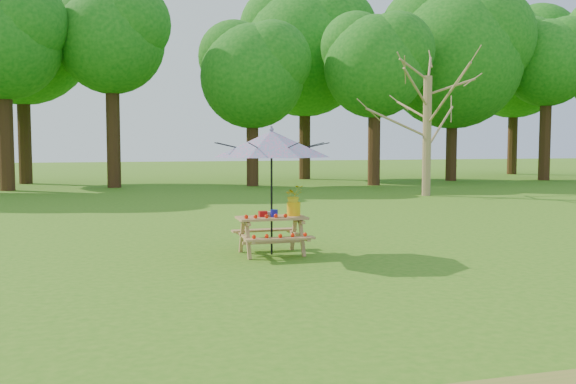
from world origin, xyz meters
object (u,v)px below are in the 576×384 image
object	(u,v)px
patio_umbrella	(271,144)
flower_bucket	(294,199)
bare_tree	(429,26)
picnic_table	(272,236)

from	to	relation	value
patio_umbrella	flower_bucket	world-z (taller)	patio_umbrella
bare_tree	picnic_table	xyz separation A→B (m)	(-8.64, -10.53, -5.87)
bare_tree	flower_bucket	distance (m)	14.30
bare_tree	flower_bucket	size ratio (longest dim) A/B	18.70
picnic_table	flower_bucket	world-z (taller)	flower_bucket
picnic_table	flower_bucket	xyz separation A→B (m)	(0.42, 0.06, 0.64)
bare_tree	picnic_table	bearing A→B (deg)	-129.37
bare_tree	flower_bucket	bearing A→B (deg)	-128.13
patio_umbrella	flower_bucket	bearing A→B (deg)	8.02
picnic_table	patio_umbrella	size ratio (longest dim) A/B	0.54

